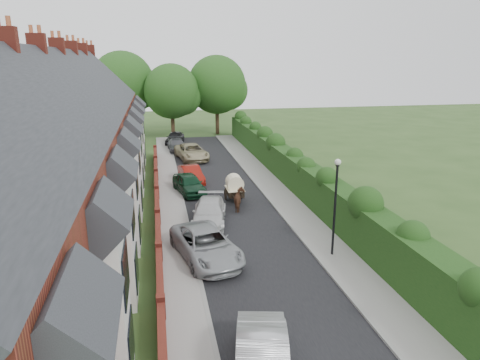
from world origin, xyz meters
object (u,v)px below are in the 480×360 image
object	(u,v)px
car_green	(189,184)
car_black	(175,138)
car_red	(191,174)
car_silver_b	(206,245)
car_grey	(177,145)
horse	(240,200)
lamppost	(336,196)
car_beige	(192,152)
car_white	(209,212)
horse_cart	(235,186)

from	to	relation	value
car_green	car_black	world-z (taller)	car_green
car_green	car_red	bearing A→B (deg)	69.78
car_black	car_silver_b	bearing A→B (deg)	-75.07
car_green	car_grey	bearing A→B (deg)	77.86
car_silver_b	car_red	size ratio (longest dim) A/B	1.34
horse	car_red	bearing A→B (deg)	-61.47
car_grey	lamppost	bearing A→B (deg)	-79.71
lamppost	car_beige	size ratio (longest dim) A/B	0.93
car_white	horse_cart	xyz separation A→B (m)	(2.30, 3.77, 0.42)
lamppost	car_green	bearing A→B (deg)	117.42
car_silver_b	horse	bearing A→B (deg)	52.58
car_green	horse_cart	xyz separation A→B (m)	(3.01, -2.60, 0.38)
lamppost	horse	distance (m)	8.80
car_silver_b	car_beige	size ratio (longest dim) A/B	0.99
car_silver_b	horse_cart	bearing A→B (deg)	57.42
car_black	horse_cart	distance (m)	22.63
car_green	horse_cart	size ratio (longest dim) A/B	1.60
car_black	lamppost	bearing A→B (deg)	-63.77
car_silver_b	car_white	xyz separation A→B (m)	(0.78, 4.85, -0.07)
car_green	car_black	size ratio (longest dim) A/B	1.02
lamppost	car_grey	distance (m)	28.57
car_red	horse	distance (m)	7.81
horse_cart	car_green	bearing A→B (deg)	139.20
car_beige	horse	bearing A→B (deg)	-92.84
car_red	horse_cart	size ratio (longest dim) A/B	1.52
car_red	horse_cart	distance (m)	6.10
lamppost	car_black	distance (m)	32.75
lamppost	car_grey	xyz separation A→B (m)	(-6.40, 27.72, -2.63)
lamppost	horse	xyz separation A→B (m)	(-3.32, 7.74, -2.57)
horse	horse_cart	world-z (taller)	horse_cart
car_white	car_silver_b	bearing A→B (deg)	-88.38
car_green	car_black	distance (m)	19.82
car_beige	horse_cart	bearing A→B (deg)	-91.95
car_white	car_red	size ratio (longest dim) A/B	1.17
car_white	car_black	distance (m)	26.19
car_white	car_red	world-z (taller)	car_white
car_grey	car_black	bearing A→B (deg)	87.29
car_green	horse_cart	bearing A→B (deg)	-53.20
horse	horse_cart	size ratio (longest dim) A/B	0.63
car_silver_b	car_beige	bearing A→B (deg)	73.88
car_beige	horse_cart	size ratio (longest dim) A/B	2.04
car_white	horse	xyz separation A→B (m)	(2.30, 1.90, 0.03)
car_silver_b	horse_cart	distance (m)	9.16
car_black	car_red	bearing A→B (deg)	-73.49
lamppost	car_grey	bearing A→B (deg)	103.00
car_green	car_white	bearing A→B (deg)	-96.01
car_red	horse	xyz separation A→B (m)	(2.61, -7.36, 0.05)
car_grey	horse	distance (m)	20.22
car_beige	horse	distance (m)	15.77
lamppost	car_black	size ratio (longest dim) A/B	1.20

